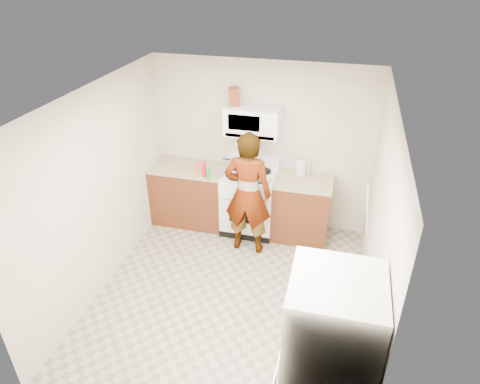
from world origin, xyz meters
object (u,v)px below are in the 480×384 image
(person, at_px, (248,194))
(kettle, at_px, (301,168))
(fridge, at_px, (327,361))
(microwave, at_px, (253,121))
(gas_range, at_px, (250,201))
(saucepan, at_px, (238,163))

(person, bearing_deg, kettle, -131.66)
(fridge, xyz_separation_m, kettle, (-0.63, 3.09, 0.18))
(microwave, relative_size, person, 0.43)
(gas_range, distance_m, person, 0.65)
(microwave, xyz_separation_m, saucepan, (-0.21, 0.03, -0.69))
(person, bearing_deg, gas_range, -79.40)
(person, distance_m, saucepan, 0.73)
(gas_range, height_order, fridge, fridge)
(gas_range, bearing_deg, fridge, -65.34)
(gas_range, xyz_separation_m, person, (0.09, -0.49, 0.41))
(gas_range, xyz_separation_m, kettle, (0.70, 0.19, 0.54))
(fridge, bearing_deg, person, 117.04)
(fridge, height_order, kettle, fridge)
(microwave, relative_size, fridge, 0.45)
(fridge, relative_size, saucepan, 7.70)
(fridge, bearing_deg, gas_range, 114.37)
(microwave, xyz_separation_m, kettle, (0.70, 0.06, -0.67))
(person, height_order, kettle, person)
(gas_range, xyz_separation_m, microwave, (0.00, 0.13, 1.21))
(gas_range, distance_m, saucepan, 0.59)
(microwave, height_order, kettle, microwave)
(microwave, distance_m, person, 1.02)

